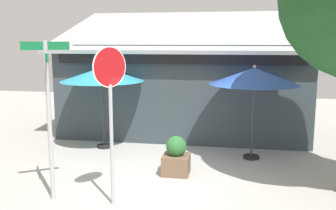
% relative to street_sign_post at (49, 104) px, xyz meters
% --- Properties ---
extents(ground_plane, '(28.00, 28.00, 0.10)m').
position_rel_street_sign_post_xyz_m(ground_plane, '(1.99, 1.21, -2.01)').
color(ground_plane, '#ADA8A0').
extents(cafe_building, '(8.55, 4.97, 4.36)m').
position_rel_street_sign_post_xyz_m(cafe_building, '(1.88, 6.60, -0.32)').
color(cafe_building, '#333D42').
rests_on(cafe_building, ground).
extents(street_sign_post, '(0.83, 0.78, 3.20)m').
position_rel_street_sign_post_xyz_m(street_sign_post, '(0.00, 0.00, 0.00)').
color(street_sign_post, '#A8AAB2').
rests_on(street_sign_post, ground).
extents(stop_sign, '(0.44, 0.65, 3.10)m').
position_rel_street_sign_post_xyz_m(stop_sign, '(1.28, -0.04, 0.20)').
color(stop_sign, '#A8AAB2').
rests_on(stop_sign, ground).
extents(patio_umbrella_teal_left, '(2.46, 2.46, 2.51)m').
position_rel_street_sign_post_xyz_m(patio_umbrella_teal_left, '(-0.25, 3.75, 0.26)').
color(patio_umbrella_teal_left, black).
rests_on(patio_umbrella_teal_left, ground).
extents(patio_umbrella_royal_blue_center, '(2.38, 2.38, 2.56)m').
position_rel_street_sign_post_xyz_m(patio_umbrella_royal_blue_center, '(4.10, 3.43, 0.30)').
color(patio_umbrella_royal_blue_center, black).
rests_on(patio_umbrella_royal_blue_center, ground).
extents(sidewalk_planter, '(0.63, 0.63, 0.94)m').
position_rel_street_sign_post_xyz_m(sidewalk_planter, '(2.25, 1.87, -1.54)').
color(sidewalk_planter, brown).
rests_on(sidewalk_planter, ground).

